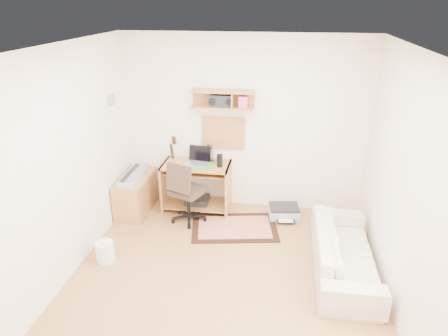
# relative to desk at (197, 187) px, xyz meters

# --- Properties ---
(floor) EXTENTS (3.60, 4.00, 0.01)m
(floor) POSITION_rel_desk_xyz_m (0.67, -1.73, -0.38)
(floor) COLOR #AE7A48
(floor) RESTS_ON ground
(ceiling) EXTENTS (3.60, 4.00, 0.01)m
(ceiling) POSITION_rel_desk_xyz_m (0.67, -1.73, 2.23)
(ceiling) COLOR white
(ceiling) RESTS_ON ground
(back_wall) EXTENTS (3.60, 0.01, 2.60)m
(back_wall) POSITION_rel_desk_xyz_m (0.67, 0.28, 0.93)
(back_wall) COLOR white
(back_wall) RESTS_ON ground
(left_wall) EXTENTS (0.01, 4.00, 2.60)m
(left_wall) POSITION_rel_desk_xyz_m (-1.14, -1.73, 0.93)
(left_wall) COLOR white
(left_wall) RESTS_ON ground
(right_wall) EXTENTS (0.01, 4.00, 2.60)m
(right_wall) POSITION_rel_desk_xyz_m (2.47, -1.73, 0.93)
(right_wall) COLOR white
(right_wall) RESTS_ON ground
(wall_shelf) EXTENTS (0.90, 0.25, 0.26)m
(wall_shelf) POSITION_rel_desk_xyz_m (0.37, 0.15, 1.32)
(wall_shelf) COLOR #B98041
(wall_shelf) RESTS_ON back_wall
(cork_board) EXTENTS (0.64, 0.03, 0.49)m
(cork_board) POSITION_rel_desk_xyz_m (0.37, 0.25, 0.79)
(cork_board) COLOR tan
(cork_board) RESTS_ON back_wall
(wall_photo) EXTENTS (0.02, 0.20, 0.15)m
(wall_photo) POSITION_rel_desk_xyz_m (-1.12, -0.23, 1.34)
(wall_photo) COLOR #4C8CBF
(wall_photo) RESTS_ON left_wall
(desk) EXTENTS (1.00, 0.55, 0.75)m
(desk) POSITION_rel_desk_xyz_m (0.00, 0.00, 0.00)
(desk) COLOR #B98041
(desk) RESTS_ON floor
(laptop) EXTENTS (0.38, 0.38, 0.26)m
(laptop) POSITION_rel_desk_xyz_m (0.03, -0.02, 0.50)
(laptop) COLOR silver
(laptop) RESTS_ON desk
(speaker) EXTENTS (0.09, 0.09, 0.19)m
(speaker) POSITION_rel_desk_xyz_m (0.36, -0.05, 0.47)
(speaker) COLOR black
(speaker) RESTS_ON desk
(desk_lamp) EXTENTS (0.09, 0.09, 0.28)m
(desk_lamp) POSITION_rel_desk_xyz_m (0.22, 0.14, 0.51)
(desk_lamp) COLOR black
(desk_lamp) RESTS_ON desk
(pencil_cup) EXTENTS (0.06, 0.06, 0.09)m
(pencil_cup) POSITION_rel_desk_xyz_m (0.32, 0.10, 0.42)
(pencil_cup) COLOR #3541A0
(pencil_cup) RESTS_ON desk
(boombox) EXTENTS (0.33, 0.15, 0.17)m
(boombox) POSITION_rel_desk_xyz_m (0.36, 0.15, 1.30)
(boombox) COLOR black
(boombox) RESTS_ON wall_shelf
(rug) EXTENTS (1.32, 0.99, 0.02)m
(rug) POSITION_rel_desk_xyz_m (0.64, -0.48, -0.37)
(rug) COLOR beige
(rug) RESTS_ON floor
(task_chair) EXTENTS (0.64, 0.64, 0.95)m
(task_chair) POSITION_rel_desk_xyz_m (-0.05, -0.36, 0.10)
(task_chair) COLOR #372920
(task_chair) RESTS_ON floor
(cabinet) EXTENTS (0.40, 0.90, 0.55)m
(cabinet) POSITION_rel_desk_xyz_m (-0.91, -0.18, -0.10)
(cabinet) COLOR #B98041
(cabinet) RESTS_ON floor
(music_keyboard) EXTENTS (0.24, 0.77, 0.07)m
(music_keyboard) POSITION_rel_desk_xyz_m (-0.91, -0.18, 0.21)
(music_keyboard) COLOR #B2B5BA
(music_keyboard) RESTS_ON cabinet
(guitar) EXTENTS (0.32, 0.24, 1.09)m
(guitar) POSITION_rel_desk_xyz_m (-0.39, 0.13, 0.17)
(guitar) COLOR #AE7035
(guitar) RESTS_ON floor
(waste_basket) EXTENTS (0.29, 0.29, 0.27)m
(waste_basket) POSITION_rel_desk_xyz_m (-0.84, -1.50, -0.24)
(waste_basket) COLOR white
(waste_basket) RESTS_ON floor
(printer) EXTENTS (0.49, 0.40, 0.17)m
(printer) POSITION_rel_desk_xyz_m (1.33, -0.06, -0.29)
(printer) COLOR #A5A8AA
(printer) RESTS_ON floor
(sofa) EXTENTS (0.51, 1.75, 0.68)m
(sofa) POSITION_rel_desk_xyz_m (2.05, -1.22, -0.03)
(sofa) COLOR beige
(sofa) RESTS_ON floor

